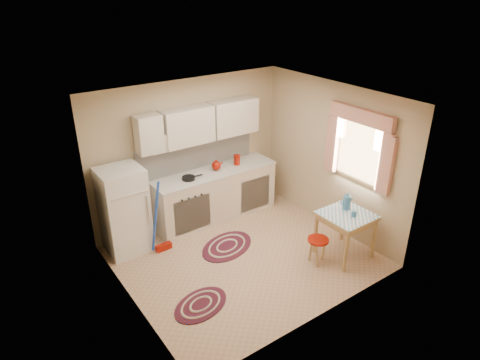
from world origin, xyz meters
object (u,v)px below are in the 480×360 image
Objects in this scene: base_cabinets at (215,195)px; stool at (317,251)px; fridge at (124,211)px; table at (344,235)px.

base_cabinets is 5.36× the size of stool.
fridge is 3.33× the size of stool.
base_cabinets is 2.37m from table.
base_cabinets reaches higher than stool.
table is (2.69, -2.09, -0.34)m from fridge.
base_cabinets is at bearing 115.23° from table.
fridge is 3.42m from table.
table is at bearing -64.77° from base_cabinets.
fridge is at bearing 142.15° from table.
base_cabinets is at bearing 1.70° from fridge.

